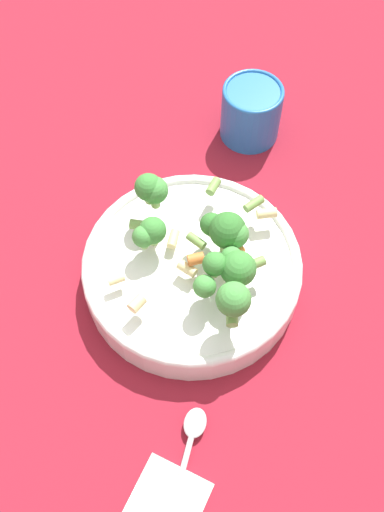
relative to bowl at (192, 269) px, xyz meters
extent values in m
plane|color=maroon|center=(0.00, 0.00, -0.03)|extent=(3.00, 3.00, 0.00)
cylinder|color=white|center=(0.00, 0.00, -0.01)|extent=(0.28, 0.28, 0.04)
torus|color=white|center=(0.00, 0.00, 0.02)|extent=(0.28, 0.28, 0.01)
cylinder|color=#8CB766|center=(0.00, -0.05, 0.04)|extent=(0.02, 0.02, 0.02)
sphere|color=#33722D|center=(0.00, -0.05, 0.07)|extent=(0.05, 0.05, 0.05)
cylinder|color=#8CB766|center=(0.04, 0.04, 0.04)|extent=(0.01, 0.01, 0.01)
sphere|color=#3D8438|center=(0.04, 0.04, 0.06)|extent=(0.03, 0.03, 0.03)
cylinder|color=#8CB766|center=(-0.01, -0.05, 0.04)|extent=(0.01, 0.01, 0.02)
sphere|color=#479342|center=(-0.01, -0.05, 0.07)|extent=(0.03, 0.03, 0.03)
cylinder|color=#8CB766|center=(-0.06, 0.01, 0.05)|extent=(0.01, 0.01, 0.01)
sphere|color=#479342|center=(-0.06, 0.01, 0.06)|extent=(0.03, 0.03, 0.03)
cylinder|color=#8CB766|center=(0.02, -0.03, 0.04)|extent=(0.01, 0.01, 0.01)
sphere|color=#33722D|center=(0.02, -0.03, 0.06)|extent=(0.03, 0.03, 0.03)
cylinder|color=#8CB766|center=(-0.04, -0.01, 0.05)|extent=(0.01, 0.01, 0.01)
sphere|color=#3D8438|center=(-0.04, -0.01, 0.07)|extent=(0.03, 0.03, 0.03)
cylinder|color=#8CB766|center=(-0.05, -0.04, 0.04)|extent=(0.02, 0.02, 0.02)
sphere|color=#3D8438|center=(-0.05, -0.04, 0.07)|extent=(0.04, 0.04, 0.04)
cylinder|color=#8CB766|center=(-0.09, -0.01, 0.06)|extent=(0.01, 0.01, 0.01)
sphere|color=#479342|center=(-0.09, -0.01, 0.08)|extent=(0.04, 0.04, 0.04)
cylinder|color=#8CB766|center=(0.03, 0.05, 0.04)|extent=(0.01, 0.01, 0.01)
sphere|color=#479342|center=(0.03, 0.05, 0.06)|extent=(0.03, 0.03, 0.03)
cylinder|color=#8CB766|center=(0.09, 0.02, 0.05)|extent=(0.01, 0.01, 0.01)
sphere|color=#3D8438|center=(0.09, 0.02, 0.08)|extent=(0.04, 0.04, 0.04)
cylinder|color=#8CB766|center=(0.08, 0.02, 0.05)|extent=(0.01, 0.01, 0.02)
sphere|color=#479342|center=(0.08, 0.02, 0.07)|extent=(0.04, 0.04, 0.04)
cylinder|color=#8CB766|center=(-0.03, -0.04, 0.04)|extent=(0.01, 0.01, 0.01)
sphere|color=#479342|center=(-0.03, -0.04, 0.06)|extent=(0.03, 0.03, 0.03)
cylinder|color=beige|center=(0.02, -0.11, 0.04)|extent=(0.02, 0.03, 0.01)
cylinder|color=beige|center=(-0.02, 0.01, 0.04)|extent=(0.03, 0.02, 0.01)
cylinder|color=beige|center=(0.05, 0.03, 0.03)|extent=(0.03, 0.03, 0.01)
cylinder|color=#729E4C|center=(-0.10, -0.01, 0.05)|extent=(0.03, 0.02, 0.01)
cylinder|color=orange|center=(-0.01, 0.00, 0.05)|extent=(0.02, 0.02, 0.01)
cylinder|color=orange|center=(-0.02, -0.05, 0.04)|extent=(0.02, 0.02, 0.01)
cylinder|color=beige|center=(0.00, 0.10, 0.04)|extent=(0.01, 0.02, 0.01)
cylinder|color=beige|center=(0.03, 0.01, 0.03)|extent=(0.03, 0.02, 0.01)
cylinder|color=#729E4C|center=(0.01, -0.01, 0.05)|extent=(0.03, 0.02, 0.01)
cylinder|color=beige|center=(-0.04, 0.09, 0.04)|extent=(0.02, 0.02, 0.01)
cylinder|color=#729E4C|center=(0.08, -0.06, 0.05)|extent=(0.02, 0.03, 0.01)
cylinder|color=#729E4C|center=(0.03, -0.10, 0.05)|extent=(0.02, 0.03, 0.01)
cylinder|color=#729E4C|center=(-0.05, -0.06, 0.05)|extent=(0.01, 0.02, 0.01)
cylinder|color=#729E4C|center=(0.07, 0.05, 0.04)|extent=(0.02, 0.03, 0.01)
cylinder|color=#2366B2|center=(0.21, -0.17, 0.02)|extent=(0.09, 0.09, 0.09)
torus|color=#2366B2|center=(0.21, -0.17, 0.06)|extent=(0.09, 0.09, 0.01)
cylinder|color=silver|center=(-0.26, 0.12, -0.02)|extent=(0.13, 0.10, 0.01)
ellipsoid|color=silver|center=(-0.18, 0.07, -0.02)|extent=(0.04, 0.04, 0.01)
camera|label=1|loc=(-0.36, 0.14, 0.67)|focal=42.00mm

